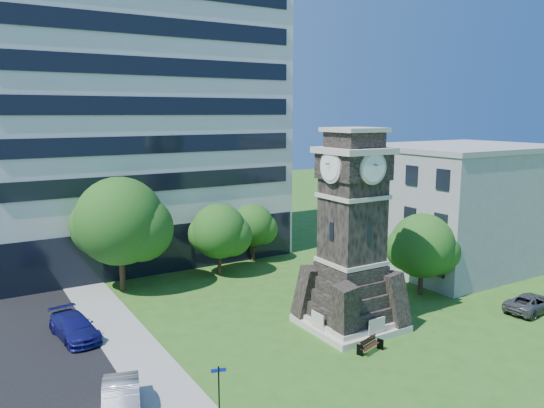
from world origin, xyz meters
TOP-DOWN VIEW (x-y plane):
  - ground at (0.00, 0.00)m, footprint 160.00×160.00m
  - sidewalk at (-9.50, 5.00)m, footprint 3.00×70.00m
  - clock_tower at (3.00, 2.00)m, footprint 5.40×5.40m
  - office_tall at (-3.20, 25.84)m, footprint 26.20×15.11m
  - office_low at (19.97, 8.00)m, footprint 15.20×12.20m
  - car_street_mid at (-11.92, -0.84)m, footprint 2.71×4.79m
  - car_street_north at (-11.97, 8.97)m, footprint 2.53×4.94m
  - car_east_lot at (14.94, -2.33)m, footprint 4.49×2.40m
  - park_bench at (1.63, -1.40)m, footprint 1.57×0.42m
  - street_sign at (-8.51, -3.47)m, footprint 0.64×0.06m
  - tree_nw at (-7.11, 15.91)m, footprint 7.13×6.48m
  - tree_nc at (0.69, 15.66)m, footprint 4.91×4.46m
  - tree_ne at (5.07, 17.94)m, footprint 4.09×3.72m
  - tree_east at (11.19, 3.89)m, footprint 5.11×4.64m

SIDE VIEW (x-z plane):
  - ground at x=0.00m, z-range 0.00..0.00m
  - sidewalk at x=-9.50m, z-range 0.00..0.06m
  - park_bench at x=1.63m, z-range 0.02..0.84m
  - car_east_lot at x=14.94m, z-range 0.00..1.20m
  - car_street_north at x=-11.97m, z-range 0.00..1.37m
  - car_street_mid at x=-11.92m, z-range 0.00..1.49m
  - street_sign at x=-8.51m, z-range 0.34..3.01m
  - tree_ne at x=5.07m, z-range 0.57..5.70m
  - tree_east at x=11.19m, z-range 0.52..6.51m
  - tree_nc at x=0.69m, z-range 0.58..6.51m
  - tree_nw at x=-7.11m, z-range 0.81..9.35m
  - office_low at x=19.97m, z-range 0.01..10.41m
  - clock_tower at x=3.00m, z-range -0.83..11.39m
  - office_tall at x=-3.20m, z-range -0.08..28.52m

